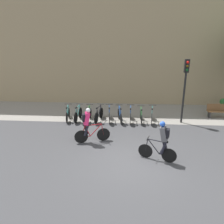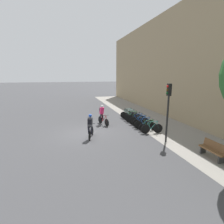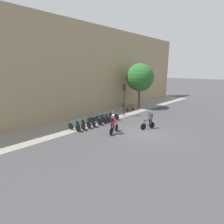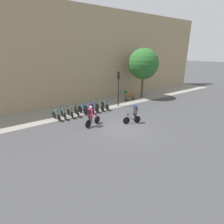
% 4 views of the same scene
% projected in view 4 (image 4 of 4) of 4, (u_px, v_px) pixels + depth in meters
% --- Properties ---
extents(ground, '(200.00, 200.00, 0.00)m').
position_uv_depth(ground, '(124.00, 127.00, 14.37)').
color(ground, '#3D3D3F').
extents(kerb_strip, '(44.00, 4.50, 0.01)m').
position_uv_depth(kerb_strip, '(86.00, 107.00, 19.55)').
color(kerb_strip, gray).
rests_on(kerb_strip, ground).
extents(building_facade, '(44.00, 0.60, 10.76)m').
position_uv_depth(building_facade, '(73.00, 56.00, 19.72)').
color(building_facade, '#9E8966').
rests_on(building_facade, ground).
extents(cyclist_pink, '(1.70, 0.67, 1.77)m').
position_uv_depth(cyclist_pink, '(91.00, 116.00, 14.25)').
color(cyclist_pink, black).
rests_on(cyclist_pink, ground).
extents(cyclist_grey, '(1.54, 0.66, 1.75)m').
position_uv_depth(cyclist_grey, '(134.00, 113.00, 14.87)').
color(cyclist_grey, black).
rests_on(cyclist_grey, ground).
extents(parked_bike_0, '(0.46, 1.63, 0.96)m').
position_uv_depth(parked_bike_0, '(56.00, 116.00, 15.77)').
color(parked_bike_0, black).
rests_on(parked_bike_0, ground).
extents(parked_bike_1, '(0.46, 1.67, 0.98)m').
position_uv_depth(parked_bike_1, '(63.00, 114.00, 16.13)').
color(parked_bike_1, black).
rests_on(parked_bike_1, ground).
extents(parked_bike_2, '(0.46, 1.66, 0.96)m').
position_uv_depth(parked_bike_2, '(70.00, 113.00, 16.50)').
color(parked_bike_2, black).
rests_on(parked_bike_2, ground).
extents(parked_bike_3, '(0.49, 1.71, 0.99)m').
position_uv_depth(parked_bike_3, '(77.00, 111.00, 16.85)').
color(parked_bike_3, black).
rests_on(parked_bike_3, ground).
extents(parked_bike_4, '(0.46, 1.72, 0.99)m').
position_uv_depth(parked_bike_4, '(83.00, 110.00, 17.21)').
color(parked_bike_4, black).
rests_on(parked_bike_4, ground).
extents(parked_bike_5, '(0.48, 1.69, 0.97)m').
position_uv_depth(parked_bike_5, '(89.00, 109.00, 17.58)').
color(parked_bike_5, black).
rests_on(parked_bike_5, ground).
extents(parked_bike_6, '(0.46, 1.75, 0.98)m').
position_uv_depth(parked_bike_6, '(94.00, 108.00, 17.94)').
color(parked_bike_6, black).
rests_on(parked_bike_6, ground).
extents(parked_bike_7, '(0.46, 1.61, 0.93)m').
position_uv_depth(parked_bike_7, '(100.00, 107.00, 18.31)').
color(parked_bike_7, black).
rests_on(parked_bike_7, ground).
extents(parked_bike_8, '(0.46, 1.70, 0.99)m').
position_uv_depth(parked_bike_8, '(105.00, 105.00, 18.66)').
color(parked_bike_8, black).
rests_on(parked_bike_8, ground).
extents(traffic_light_pole, '(0.26, 0.30, 3.83)m').
position_uv_depth(traffic_light_pole, '(118.00, 83.00, 18.96)').
color(traffic_light_pole, black).
rests_on(traffic_light_pole, ground).
extents(bench, '(1.51, 0.44, 0.89)m').
position_uv_depth(bench, '(129.00, 97.00, 22.03)').
color(bench, brown).
rests_on(bench, ground).
extents(street_tree_0, '(3.85, 3.85, 6.30)m').
position_uv_depth(street_tree_0, '(143.00, 64.00, 22.10)').
color(street_tree_0, '#4C3823').
rests_on(street_tree_0, ground).
extents(potted_plant, '(0.48, 0.48, 0.78)m').
position_uv_depth(potted_plant, '(126.00, 93.00, 24.21)').
color(potted_plant, brown).
rests_on(potted_plant, ground).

